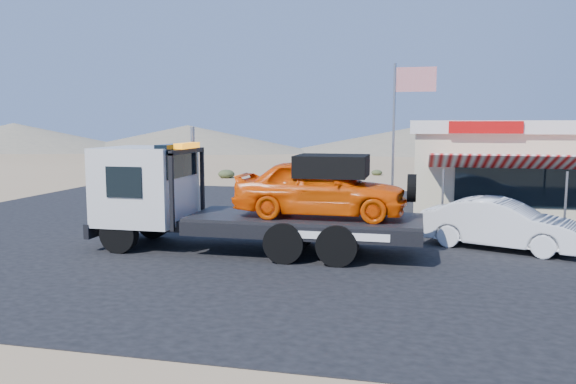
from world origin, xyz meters
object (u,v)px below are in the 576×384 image
object	(u,v)px
white_sedan	(501,224)
jerky_store	(533,166)
flagpole	(400,125)
tow_truck	(246,194)

from	to	relation	value
white_sedan	jerky_store	bearing A→B (deg)	3.79
jerky_store	flagpole	distance (m)	7.36
flagpole	jerky_store	bearing A→B (deg)	38.79
tow_truck	flagpole	size ratio (longest dim) A/B	1.60
tow_truck	flagpole	world-z (taller)	flagpole
jerky_store	white_sedan	bearing A→B (deg)	-106.19
white_sedan	flagpole	bearing A→B (deg)	60.86
tow_truck	jerky_store	size ratio (longest dim) A/B	0.92
tow_truck	flagpole	distance (m)	7.39
jerky_store	flagpole	bearing A→B (deg)	-141.21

